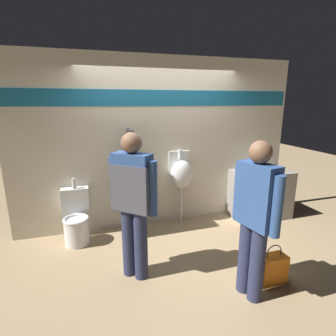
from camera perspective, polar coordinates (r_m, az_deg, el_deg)
The scene contains 11 objects.
ground_plane at distance 4.14m, azimuth 0.70°, elevation -14.82°, with size 16.00×16.00×0.00m, color #997F5B.
display_wall at distance 4.24m, azimuth -1.67°, elevation 5.46°, with size 4.59×0.07×2.70m.
sink_counter at distance 4.94m, azimuth 19.44°, elevation -5.36°, with size 1.00×0.57×0.84m.
sink_basin at distance 4.83m, azimuth 19.02°, elevation 0.21°, with size 0.35×0.35×0.27m.
cell_phone at distance 4.56m, azimuth 17.65°, elevation -1.22°, with size 0.07×0.14×0.01m.
divider_near_counter at distance 4.00m, azimuth -7.88°, elevation -3.32°, with size 0.03×0.49×1.62m.
urinal_near_counter at distance 4.30m, azimuth 2.90°, elevation -1.42°, with size 0.37×0.26×1.26m.
toilet at distance 4.12m, azimuth -19.32°, elevation -10.66°, with size 0.39×0.53×0.92m.
person_in_vest at distance 2.93m, azimuth -7.60°, elevation -6.24°, with size 0.48×0.46×1.70m.
person_with_lanyard at distance 2.77m, azimuth 18.41°, elevation -9.69°, with size 0.27×0.57×1.66m.
shopping_bag at distance 3.39m, azimuth 21.76°, elevation -19.68°, with size 0.31×0.17×0.47m.
Camera 1 is at (-1.08, -3.45, 2.01)m, focal length 28.00 mm.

